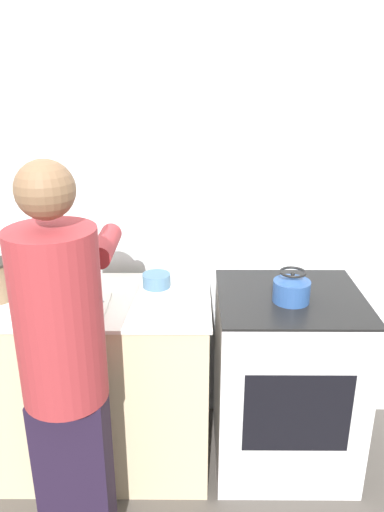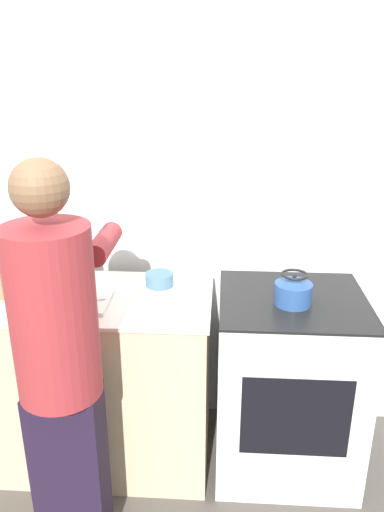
{
  "view_description": "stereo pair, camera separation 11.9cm",
  "coord_description": "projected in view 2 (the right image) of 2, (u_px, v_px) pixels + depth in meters",
  "views": [
    {
      "loc": [
        0.35,
        -1.83,
        1.97
      ],
      "look_at": [
        0.34,
        0.21,
        1.19
      ],
      "focal_mm": 35.0,
      "sensor_mm": 36.0,
      "label": 1
    },
    {
      "loc": [
        0.47,
        -1.82,
        1.97
      ],
      "look_at": [
        0.34,
        0.21,
        1.19
      ],
      "focal_mm": 35.0,
      "sensor_mm": 36.0,
      "label": 2
    }
  ],
  "objects": [
    {
      "name": "cutting_board",
      "position": [
        77.0,
        302.0,
        2.3
      ],
      "size": [
        0.3,
        0.24,
        0.02
      ],
      "color": "silver",
      "rests_on": "counter"
    },
    {
      "name": "wall_back",
      "position": [
        133.0,
        200.0,
        2.63
      ],
      "size": [
        8.0,
        0.05,
        2.6
      ],
      "color": "silver",
      "rests_on": "ground_plane"
    },
    {
      "name": "bowl_mixing",
      "position": [
        159.0,
        279.0,
        2.48
      ],
      "size": [
        0.14,
        0.14,
        0.07
      ],
      "color": "#426684",
      "rests_on": "counter"
    },
    {
      "name": "ground_plane",
      "position": [
        119.0,
        496.0,
        2.43
      ],
      "size": [
        12.0,
        12.0,
        0.0
      ],
      "primitive_type": "plane",
      "color": "#4C4742"
    },
    {
      "name": "counter",
      "position": [
        55.0,
        377.0,
        2.56
      ],
      "size": [
        1.6,
        0.61,
        0.94
      ],
      "color": "#C6B28E",
      "rests_on": "ground_plane"
    },
    {
      "name": "kettle",
      "position": [
        293.0,
        291.0,
        2.28
      ],
      "size": [
        0.17,
        0.17,
        0.15
      ],
      "color": "#284C8C",
      "rests_on": "oven"
    },
    {
      "name": "person",
      "position": [
        60.0,
        361.0,
        1.89
      ],
      "size": [
        0.36,
        0.6,
        1.69
      ],
      "color": "black",
      "rests_on": "ground_plane"
    },
    {
      "name": "knife",
      "position": [
        84.0,
        300.0,
        2.29
      ],
      "size": [
        0.18,
        0.09,
        0.01
      ],
      "rotation": [
        0.0,
        0.0,
        0.33
      ],
      "color": "silver",
      "rests_on": "cutting_board"
    },
    {
      "name": "canister_jar",
      "position": [
        1.0,
        276.0,
        2.36
      ],
      "size": [
        0.16,
        0.16,
        0.19
      ],
      "color": "#756047",
      "rests_on": "counter"
    },
    {
      "name": "oven",
      "position": [
        287.0,
        382.0,
        2.52
      ],
      "size": [
        0.69,
        0.65,
        0.94
      ],
      "color": "silver",
      "rests_on": "ground_plane"
    }
  ]
}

